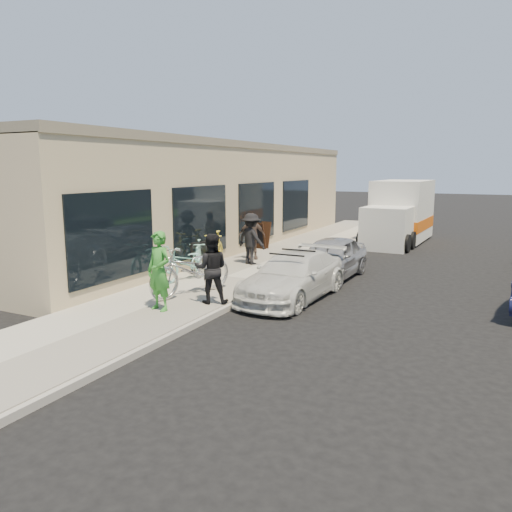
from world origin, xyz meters
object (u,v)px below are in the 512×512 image
(cruiser_bike_c, at_px, (216,249))
(bystander_b, at_px, (252,236))
(sedan_white, at_px, (293,276))
(man_standing, at_px, (211,269))
(sedan_silver, at_px, (331,258))
(woman_rider, at_px, (159,271))
(bystander_a, at_px, (251,239))
(moving_truck, at_px, (400,215))
(bike_rack, at_px, (200,254))
(tandem_bike, at_px, (191,269))
(cruiser_bike_b, at_px, (187,263))
(cruiser_bike_a, at_px, (198,256))
(sandwich_board, at_px, (260,235))

(cruiser_bike_c, relative_size, bystander_b, 1.18)
(sedan_white, distance_m, man_standing, 2.23)
(sedan_silver, distance_m, man_standing, 4.65)
(woman_rider, xyz_separation_m, bystander_a, (-0.65, 5.70, -0.05))
(moving_truck, bearing_deg, bystander_b, -114.13)
(sedan_silver, distance_m, cruiser_bike_c, 3.63)
(woman_rider, bearing_deg, sedan_silver, 79.70)
(bike_rack, distance_m, bystander_a, 2.09)
(moving_truck, distance_m, cruiser_bike_c, 9.92)
(tandem_bike, distance_m, woman_rider, 1.47)
(sedan_silver, relative_size, cruiser_bike_b, 1.90)
(man_standing, distance_m, cruiser_bike_a, 3.66)
(man_standing, xyz_separation_m, bystander_a, (-1.35, 4.68, 0.02))
(tandem_bike, relative_size, cruiser_bike_a, 1.54)
(sandwich_board, height_order, cruiser_bike_a, sandwich_board)
(sedan_white, xyz_separation_m, cruiser_bike_b, (-3.18, -0.02, 0.08))
(woman_rider, bearing_deg, bike_rack, 121.40)
(sedan_white, relative_size, moving_truck, 0.73)
(cruiser_bike_a, relative_size, bystander_a, 0.95)
(bike_rack, bearing_deg, sandwich_board, 94.94)
(sedan_silver, xyz_separation_m, cruiser_bike_a, (-3.68, -1.52, 0.00))
(sedan_white, bearing_deg, man_standing, -124.23)
(sedan_silver, height_order, cruiser_bike_a, sedan_silver)
(sedan_silver, bearing_deg, tandem_bike, -118.33)
(sandwich_board, relative_size, sedan_white, 0.25)
(sedan_white, xyz_separation_m, woman_rider, (-2.05, -2.76, 0.45))
(woman_rider, bearing_deg, cruiser_bike_c, 117.91)
(tandem_bike, relative_size, bystander_a, 1.46)
(cruiser_bike_a, relative_size, cruiser_bike_c, 0.84)
(tandem_bike, height_order, cruiser_bike_b, tandem_bike)
(man_standing, bearing_deg, cruiser_bike_b, -69.08)
(tandem_bike, height_order, woman_rider, woman_rider)
(cruiser_bike_b, xyz_separation_m, bystander_b, (0.08, 3.80, 0.29))
(cruiser_bike_c, xyz_separation_m, bystander_b, (0.36, 1.78, 0.23))
(tandem_bike, bearing_deg, moving_truck, 95.98)
(tandem_bike, bearing_deg, bike_rack, 136.48)
(sedan_silver, bearing_deg, cruiser_bike_c, -167.89)
(tandem_bike, xyz_separation_m, bystander_b, (-0.93, 5.09, 0.16))
(cruiser_bike_b, bearing_deg, woman_rider, -51.18)
(woman_rider, distance_m, bystander_a, 5.74)
(sandwich_board, height_order, tandem_bike, tandem_bike)
(man_standing, bearing_deg, woman_rider, 29.09)
(sedan_white, distance_m, sedan_silver, 2.67)
(cruiser_bike_a, bearing_deg, bystander_a, 36.21)
(sandwich_board, relative_size, cruiser_bike_c, 0.55)
(bike_rack, relative_size, cruiser_bike_c, 0.50)
(bike_rack, height_order, sedan_silver, sedan_silver)
(man_standing, relative_size, cruiser_bike_b, 0.85)
(woman_rider, relative_size, cruiser_bike_a, 1.11)
(sedan_silver, relative_size, woman_rider, 2.07)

